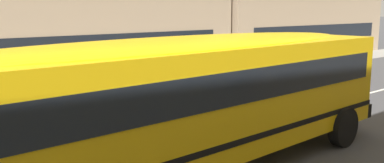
{
  "coord_description": "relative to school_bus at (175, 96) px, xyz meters",
  "views": [
    {
      "loc": [
        -3.72,
        -8.71,
        3.65
      ],
      "look_at": [
        2.93,
        -0.92,
        1.88
      ],
      "focal_mm": 39.39,
      "sensor_mm": 36.0,
      "label": 1
    }
  ],
  "objects": [
    {
      "name": "school_bus",
      "position": [
        0.0,
        0.0,
        0.0
      ],
      "size": [
        13.8,
        3.28,
        3.07
      ],
      "rotation": [
        0.0,
        0.0,
        3.17
      ],
      "color": "yellow",
      "rests_on": "ground_plane"
    }
  ]
}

